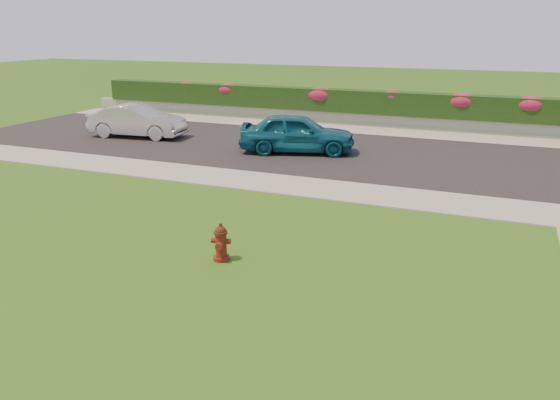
% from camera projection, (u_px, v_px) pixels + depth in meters
% --- Properties ---
extents(ground, '(120.00, 120.00, 0.00)m').
position_uv_depth(ground, '(166.00, 344.00, 8.51)').
color(ground, black).
rests_on(ground, ground).
extents(street_far, '(26.00, 8.00, 0.04)m').
position_uv_depth(street_far, '(253.00, 145.00, 22.65)').
color(street_far, black).
rests_on(street_far, ground).
extents(sidewalk_far, '(24.00, 2.00, 0.04)m').
position_uv_depth(sidewalk_far, '(165.00, 171.00, 18.60)').
color(sidewalk_far, gray).
rests_on(sidewalk_far, ground).
extents(sidewalk_beyond, '(34.00, 2.00, 0.04)m').
position_uv_depth(sidewalk_beyond, '(375.00, 131.00, 25.62)').
color(sidewalk_beyond, gray).
rests_on(sidewalk_beyond, ground).
extents(retaining_wall, '(34.00, 0.40, 0.60)m').
position_uv_depth(retaining_wall, '(382.00, 120.00, 26.85)').
color(retaining_wall, gray).
rests_on(retaining_wall, ground).
extents(hedge, '(32.00, 0.90, 1.10)m').
position_uv_depth(hedge, '(384.00, 103.00, 26.68)').
color(hedge, black).
rests_on(hedge, retaining_wall).
extents(fire_hydrant, '(0.43, 0.40, 0.82)m').
position_uv_depth(fire_hydrant, '(221.00, 243.00, 11.46)').
color(fire_hydrant, '#50170C').
rests_on(fire_hydrant, ground).
extents(sedan_teal, '(4.74, 2.98, 1.51)m').
position_uv_depth(sedan_teal, '(297.00, 133.00, 21.06)').
color(sedan_teal, '#0D4F67').
rests_on(sedan_teal, street_far).
extents(sedan_silver, '(4.42, 2.00, 1.41)m').
position_uv_depth(sedan_silver, '(137.00, 121.00, 24.00)').
color(sedan_silver, '#A6AAAE').
rests_on(sedan_silver, street_far).
extents(flower_clump_a, '(1.08, 0.69, 0.54)m').
position_uv_depth(flower_clump_a, '(187.00, 87.00, 30.49)').
color(flower_clump_a, '#AE1D3D').
rests_on(flower_clump_a, hedge).
extents(flower_clump_b, '(1.29, 0.83, 0.64)m').
position_uv_depth(flower_clump_b, '(227.00, 89.00, 29.58)').
color(flower_clump_b, '#AE1D3D').
rests_on(flower_clump_b, hedge).
extents(flower_clump_c, '(1.51, 0.97, 0.75)m').
position_uv_depth(flower_clump_c, '(320.00, 95.00, 27.68)').
color(flower_clump_c, '#AE1D3D').
rests_on(flower_clump_c, hedge).
extents(flower_clump_d, '(1.13, 0.73, 0.57)m').
position_uv_depth(flower_clump_d, '(392.00, 97.00, 26.34)').
color(flower_clump_d, '#AE1D3D').
rests_on(flower_clump_d, hedge).
extents(flower_clump_e, '(1.42, 0.92, 0.71)m').
position_uv_depth(flower_clump_e, '(461.00, 101.00, 25.21)').
color(flower_clump_e, '#AE1D3D').
rests_on(flower_clump_e, hedge).
extents(flower_clump_f, '(1.46, 0.94, 0.73)m').
position_uv_depth(flower_clump_f, '(530.00, 105.00, 24.16)').
color(flower_clump_f, '#AE1D3D').
rests_on(flower_clump_f, hedge).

